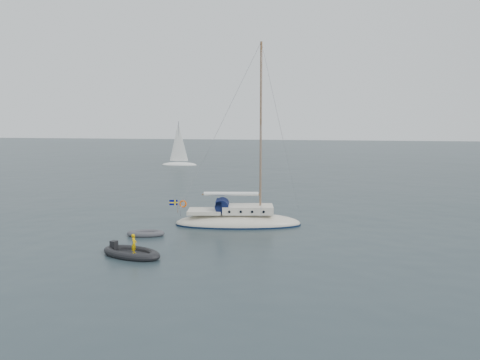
# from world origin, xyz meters

# --- Properties ---
(ground) EXTENTS (300.00, 300.00, 0.00)m
(ground) POSITION_xyz_m (0.00, 0.00, 0.00)
(ground) COLOR black
(ground) RESTS_ON ground
(sailboat) EXTENTS (9.65, 2.89, 13.75)m
(sailboat) POSITION_xyz_m (0.31, 2.02, 1.04)
(sailboat) COLOR beige
(sailboat) RESTS_ON ground
(dinghy) EXTENTS (2.50, 1.13, 0.36)m
(dinghy) POSITION_xyz_m (-5.20, -2.17, 0.16)
(dinghy) COLOR #4A4A4F
(dinghy) RESTS_ON ground
(rib) EXTENTS (3.85, 1.75, 1.34)m
(rib) POSITION_xyz_m (-4.25, -6.82, 0.22)
(rib) COLOR black
(rib) RESTS_ON ground
(distant_yacht_c) EXTENTS (5.99, 3.19, 7.94)m
(distant_yacht_c) POSITION_xyz_m (-17.89, 45.18, 3.39)
(distant_yacht_c) COLOR white
(distant_yacht_c) RESTS_ON ground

